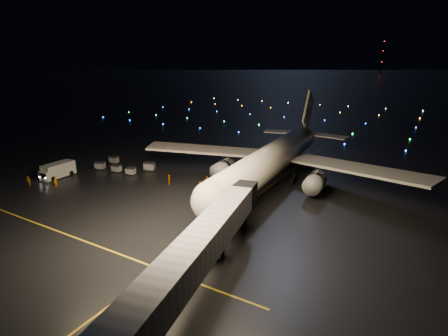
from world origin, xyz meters
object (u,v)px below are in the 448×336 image
Objects in this scene: baggage_cart_0 at (131,171)px; baggage_cart_1 at (149,166)px; baggage_cart_3 at (114,160)px; baggage_cart_4 at (100,165)px; airliner at (278,140)px; belt_loader at (223,197)px; pushback_tug at (202,248)px; crew_a at (56,183)px; service_truck at (59,170)px; crew_b at (28,181)px; baggage_cart_2 at (116,168)px; crew_c at (169,179)px.

baggage_cart_1 reaches higher than baggage_cart_0.
baggage_cart_4 is (1.01, -4.74, 0.03)m from baggage_cart_3.
airliner is 25.96× the size of baggage_cart_1.
airliner is 7.71× the size of belt_loader.
baggage_cart_0 is at bearing 168.69° from pushback_tug.
belt_loader is at bearing -13.64° from crew_a.
crew_b is (-0.09, -6.11, -0.52)m from service_truck.
baggage_cart_2 is at bearing -14.02° from baggage_cart_4.
crew_b is at bearing -90.32° from crew_c.
airliner reaches higher than baggage_cart_1.
crew_b is 15.89m from baggage_cart_2.
belt_loader is 3.78× the size of crew_a.
service_truck reaches higher than baggage_cart_2.
service_truck is 4.34× the size of baggage_cart_2.
pushback_tug is 2.34× the size of baggage_cart_2.
belt_loader reaches higher than baggage_cart_4.
crew_a is 11.95m from baggage_cart_4.
service_truck is 22.54m from crew_c.
baggage_cart_0 is (6.09, 12.36, -0.18)m from crew_a.
crew_a is 1.04× the size of baggage_cart_2.
baggage_cart_0 is (10.96, 8.24, -0.68)m from service_truck.
belt_loader is at bearing -43.71° from baggage_cart_1.
crew_a is at bearing -85.73° from baggage_cart_3.
crew_b is 18.11m from baggage_cart_0.
airliner is 12.95× the size of pushback_tug.
baggage_cart_4 is at bearing -176.01° from baggage_cart_1.
crew_a is at bearing -42.69° from service_truck.
crew_a is at bearing -169.59° from belt_loader.
service_truck is 4.18× the size of crew_a.
baggage_cart_1 is 1.14× the size of baggage_cart_3.
baggage_cart_1 is (-24.83, -8.33, -6.79)m from airliner.
pushback_tug is 41.55m from service_truck.
baggage_cart_1 is at bearing 34.10° from baggage_cart_2.
crew_a is (-32.21, -24.75, -6.75)m from airliner.
baggage_cart_4 is (-37.54, 17.62, -0.19)m from pushback_tug.
airliner is 33.14m from baggage_cart_2.
belt_loader is at bearing 27.56° from crew_b.
crew_b is (-40.42, 3.86, -0.09)m from pushback_tug.
pushback_tug is at bearing -36.59° from crew_a.
crew_c is at bearing -49.59° from baggage_cart_1.
service_truck is (-37.08, -20.63, -6.24)m from airliner.
airliner reaches higher than pushback_tug.
service_truck is at bearing -177.94° from belt_loader.
airliner reaches higher than service_truck.
crew_b reaches higher than baggage_cart_4.
service_truck reaches higher than crew_b.
baggage_cart_4 reaches higher than baggage_cart_2.
crew_a is 12.34m from baggage_cart_2.
crew_b is 1.02× the size of baggage_cart_0.
baggage_cart_4 is at bearing 168.32° from baggage_cart_0.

